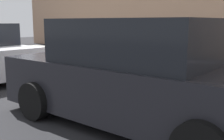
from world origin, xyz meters
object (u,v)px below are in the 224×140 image
Objects in this scene: suitcase_silver_0 at (186,74)px; fire_hydrant at (87,57)px; suitcase_maroon_1 at (169,69)px; suitcase_red_3 at (135,63)px; suitcase_black_2 at (151,67)px; bollard_post at (71,54)px; suitcase_navy_4 at (120,61)px; parked_car_charcoal_0 at (135,76)px; suitcase_olive_5 at (108,63)px.

suitcase_silver_0 is 0.79× the size of fire_hydrant.
suitcase_red_3 is at bearing 5.41° from suitcase_maroon_1.
bollard_post is at bearing 3.43° from suitcase_black_2.
parked_car_charcoal_0 is at bearing 133.85° from suitcase_navy_4.
suitcase_red_3 is 0.23× the size of parked_car_charcoal_0.
suitcase_silver_0 is 0.49m from suitcase_maroon_1.
suitcase_red_3 reaches higher than bollard_post.
suitcase_black_2 is 1.53m from suitcase_olive_5.
suitcase_olive_5 is 0.17× the size of parked_car_charcoal_0.
suitcase_silver_0 is at bearing -179.15° from fire_hydrant.
suitcase_olive_5 is at bearing 0.67° from suitcase_silver_0.
suitcase_olive_5 is (1.53, 0.01, -0.04)m from suitcase_black_2.
suitcase_olive_5 is 3.96m from parked_car_charcoal_0.
suitcase_black_2 is at bearing -61.46° from parked_car_charcoal_0.
fire_hydrant is (1.41, -0.06, -0.00)m from suitcase_navy_4.
suitcase_red_3 reaches higher than fire_hydrant.
suitcase_navy_4 is (1.52, 0.13, 0.07)m from suitcase_maroon_1.
suitcase_maroon_1 and suitcase_navy_4 have the same top height.
suitcase_silver_0 is 0.12× the size of parked_car_charcoal_0.
suitcase_maroon_1 is at bearing -174.59° from suitcase_red_3.
suitcase_silver_0 is 2.53m from suitcase_olive_5.
suitcase_silver_0 is at bearing -177.13° from bollard_post.
suitcase_olive_5 is (1.03, -0.04, -0.10)m from suitcase_red_3.
suitcase_olive_5 is at bearing -173.36° from bollard_post.
suitcase_red_3 is 1.36× the size of suitcase_olive_5.
suitcase_navy_4 is 0.54m from suitcase_olive_5.
fire_hydrant is (1.91, -0.02, 0.02)m from suitcase_red_3.
suitcase_black_2 is 1.06× the size of suitcase_navy_4.
suitcase_silver_0 is 2.70m from parked_car_charcoal_0.
suitcase_olive_5 is (0.52, -0.08, -0.12)m from suitcase_navy_4.
suitcase_olive_5 is at bearing -2.28° from suitcase_red_3.
bollard_post is (3.51, 0.23, 0.13)m from suitcase_maroon_1.
suitcase_maroon_1 is 1.00× the size of suitcase_navy_4.
parked_car_charcoal_0 reaches higher than fire_hydrant.
fire_hydrant is 4.63m from parked_car_charcoal_0.
parked_car_charcoal_0 is (-1.42, 2.62, 0.33)m from suitcase_black_2.
bollard_post reaches higher than fire_hydrant.
bollard_post is (1.99, 0.09, 0.06)m from suitcase_navy_4.
suitcase_silver_0 is 2.01m from suitcase_navy_4.
suitcase_navy_4 is at bearing 5.02° from suitcase_black_2.
suitcase_navy_4 reaches higher than suitcase_olive_5.
suitcase_silver_0 is at bearing -80.79° from parked_car_charcoal_0.
suitcase_maroon_1 is 1.02m from suitcase_red_3.
suitcase_olive_5 is 0.89m from fire_hydrant.
parked_car_charcoal_0 reaches higher than suitcase_red_3.
parked_car_charcoal_0 is (-0.43, 2.64, 0.38)m from suitcase_silver_0.
suitcase_maroon_1 is 0.94× the size of suitcase_black_2.
suitcase_red_3 is 1.44× the size of fire_hydrant.
suitcase_red_3 reaches higher than suitcase_silver_0.
fire_hydrant is (3.41, 0.05, 0.12)m from suitcase_silver_0.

